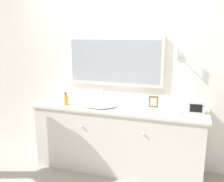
% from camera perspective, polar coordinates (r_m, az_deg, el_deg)
% --- Properties ---
extents(ground_plane, '(14.00, 14.00, 0.00)m').
position_cam_1_polar(ground_plane, '(3.25, -0.28, -19.64)').
color(ground_plane, '#9E998E').
extents(wall_back, '(8.00, 0.18, 2.55)m').
position_cam_1_polar(wall_back, '(3.33, 2.76, 4.79)').
color(wall_back, white).
rests_on(wall_back, ground_plane).
extents(vanity_counter, '(2.18, 0.54, 0.85)m').
position_cam_1_polar(vanity_counter, '(3.30, 1.29, -10.74)').
color(vanity_counter, silver).
rests_on(vanity_counter, ground_plane).
extents(sink_basin, '(0.49, 0.40, 0.18)m').
position_cam_1_polar(sink_basin, '(3.20, -3.16, -3.01)').
color(sink_basin, white).
rests_on(sink_basin, vanity_counter).
extents(soap_bottle, '(0.06, 0.06, 0.17)m').
position_cam_1_polar(soap_bottle, '(3.27, -10.46, -2.03)').
color(soap_bottle, gold).
rests_on(soap_bottle, vanity_counter).
extents(appliance_box, '(0.19, 0.12, 0.14)m').
position_cam_1_polar(appliance_box, '(3.06, 18.66, -3.46)').
color(appliance_box, '#BCBCC1').
rests_on(appliance_box, vanity_counter).
extents(picture_frame, '(0.12, 0.01, 0.14)m').
position_cam_1_polar(picture_frame, '(3.15, 9.47, -2.44)').
color(picture_frame, brown).
rests_on(picture_frame, vanity_counter).
extents(hand_towel_near_sink, '(0.19, 0.12, 0.03)m').
position_cam_1_polar(hand_towel_near_sink, '(3.03, 13.91, -4.42)').
color(hand_towel_near_sink, white).
rests_on(hand_towel_near_sink, vanity_counter).
extents(metal_tray, '(0.19, 0.10, 0.01)m').
position_cam_1_polar(metal_tray, '(3.22, 6.07, -3.26)').
color(metal_tray, '#ADADB2').
rests_on(metal_tray, vanity_counter).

